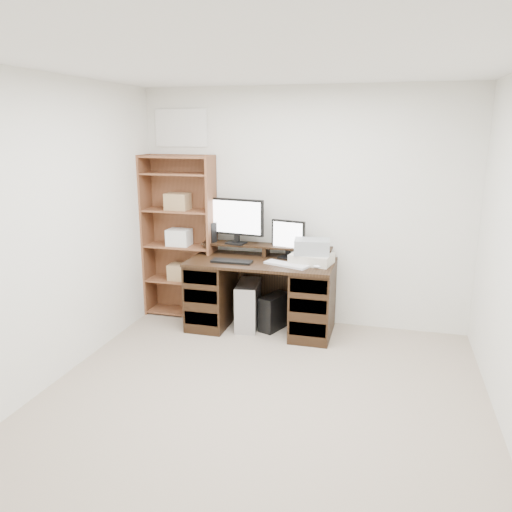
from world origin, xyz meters
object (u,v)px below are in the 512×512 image
at_px(desk, 261,294).
at_px(printer, 312,259).
at_px(bookshelf, 180,235).
at_px(monitor_small, 288,238).
at_px(tower_black, 274,312).
at_px(tower_silver, 248,305).
at_px(monitor_wide, 237,219).

xyz_separation_m(desk, printer, (0.52, 0.01, 0.41)).
relative_size(printer, bookshelf, 0.22).
height_order(printer, bookshelf, bookshelf).
xyz_separation_m(monitor_small, tower_black, (-0.11, -0.14, -0.78)).
distance_m(printer, tower_black, 0.73).
bearing_deg(bookshelf, desk, -12.11).
distance_m(desk, tower_black, 0.25).
xyz_separation_m(monitor_small, printer, (0.28, -0.16, -0.17)).
bearing_deg(bookshelf, tower_black, -9.16).
distance_m(monitor_small, tower_silver, 0.84).
height_order(monitor_wide, bookshelf, bookshelf).
bearing_deg(desk, monitor_small, 35.71).
bearing_deg(bookshelf, printer, -7.52).
xyz_separation_m(printer, bookshelf, (-1.51, 0.20, 0.12)).
height_order(monitor_wide, monitor_small, monitor_wide).
relative_size(monitor_wide, monitor_small, 1.52).
relative_size(tower_silver, tower_black, 1.22).
xyz_separation_m(monitor_wide, tower_black, (0.46, -0.16, -0.95)).
relative_size(printer, tower_silver, 0.82).
height_order(desk, tower_black, desk).
distance_m(monitor_small, printer, 0.36).
relative_size(printer, tower_black, 1.00).
xyz_separation_m(printer, tower_black, (-0.39, 0.02, -0.61)).
bearing_deg(monitor_small, bookshelf, -169.54).
relative_size(monitor_small, bookshelf, 0.22).
distance_m(monitor_wide, bookshelf, 0.71).
bearing_deg(printer, monitor_small, 159.08).
distance_m(desk, monitor_small, 0.65).
xyz_separation_m(tower_black, bookshelf, (-1.13, 0.18, 0.73)).
xyz_separation_m(tower_silver, tower_black, (0.28, 0.02, -0.06)).
xyz_separation_m(desk, tower_black, (0.13, 0.03, -0.20)).
xyz_separation_m(desk, monitor_small, (0.24, 0.18, 0.58)).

